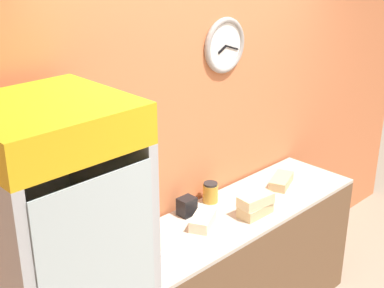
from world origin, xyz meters
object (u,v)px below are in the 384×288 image
object	(u,v)px
condiment_jar	(210,192)
napkin_dispenser	(187,206)
chefs_knife	(160,253)
beverage_cooler	(55,281)
sandwich_flat_left	(203,221)
sandwich_stack_middle	(256,200)
sandwich_stack_bottom	(255,210)
sandwich_flat_right	(281,181)

from	to	relation	value
condiment_jar	napkin_dispenser	world-z (taller)	condiment_jar
chefs_knife	napkin_dispenser	bearing A→B (deg)	28.20
beverage_cooler	chefs_knife	bearing A→B (deg)	-0.55
sandwich_flat_left	condiment_jar	xyz separation A→B (m)	(0.27, 0.19, 0.03)
sandwich_stack_middle	napkin_dispenser	world-z (taller)	sandwich_stack_middle
sandwich_stack_bottom	napkin_dispenser	world-z (taller)	napkin_dispenser
beverage_cooler	chefs_knife	world-z (taller)	beverage_cooler
sandwich_stack_middle	sandwich_stack_bottom	bearing A→B (deg)	180.00
chefs_knife	sandwich_stack_bottom	bearing A→B (deg)	-6.38
beverage_cooler	condiment_jar	size ratio (longest dim) A/B	14.28
chefs_knife	condiment_jar	bearing A→B (deg)	20.31
sandwich_stack_bottom	napkin_dispenser	distance (m)	0.44
chefs_knife	condiment_jar	xyz separation A→B (m)	(0.66, 0.25, 0.06)
napkin_dispenser	chefs_knife	bearing A→B (deg)	-151.80
sandwich_flat_left	beverage_cooler	bearing A→B (deg)	-177.28
beverage_cooler	sandwich_flat_left	bearing A→B (deg)	2.72
condiment_jar	napkin_dispenser	size ratio (longest dim) A/B	1.17
sandwich_flat_left	sandwich_stack_bottom	bearing A→B (deg)	-22.23
sandwich_stack_middle	chefs_knife	distance (m)	0.75
sandwich_flat_left	chefs_knife	world-z (taller)	sandwich_flat_left
condiment_jar	napkin_dispenser	distance (m)	0.24
beverage_cooler	sandwich_stack_bottom	bearing A→B (deg)	-3.64
condiment_jar	sandwich_flat_left	bearing A→B (deg)	-144.49
sandwich_stack_middle	sandwich_flat_right	size ratio (longest dim) A/B	0.87
sandwich_flat_left	sandwich_flat_right	bearing A→B (deg)	0.38
sandwich_stack_middle	sandwich_flat_left	bearing A→B (deg)	157.77
sandwich_stack_middle	sandwich_flat_left	xyz separation A→B (m)	(-0.34, 0.14, -0.07)
beverage_cooler	sandwich_flat_left	size ratio (longest dim) A/B	7.93
sandwich_flat_right	sandwich_stack_middle	bearing A→B (deg)	-162.80
sandwich_stack_middle	chefs_knife	xyz separation A→B (m)	(-0.74, 0.08, -0.10)
sandwich_flat_right	napkin_dispenser	world-z (taller)	napkin_dispenser
sandwich_stack_bottom	chefs_knife	distance (m)	0.75
beverage_cooler	napkin_dispenser	world-z (taller)	beverage_cooler
condiment_jar	sandwich_stack_bottom	bearing A→B (deg)	-76.87
sandwich_stack_bottom	sandwich_flat_left	world-z (taller)	sandwich_flat_left
sandwich_flat_right	chefs_knife	distance (m)	1.21
chefs_knife	sandwich_stack_middle	bearing A→B (deg)	-6.38
sandwich_flat_left	chefs_knife	xyz separation A→B (m)	(-0.40, -0.06, -0.03)
sandwich_flat_right	condiment_jar	distance (m)	0.58
sandwich_stack_middle	chefs_knife	bearing A→B (deg)	173.62
sandwich_flat_right	beverage_cooler	bearing A→B (deg)	-178.29
sandwich_stack_bottom	sandwich_flat_right	distance (m)	0.49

